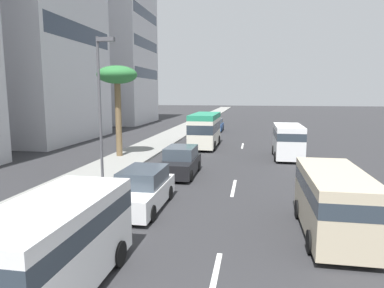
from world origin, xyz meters
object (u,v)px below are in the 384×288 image
Objects in this scene: palm_tree at (117,79)px; street_lamp at (101,96)px; van_seventh at (334,199)px; minibus_lead at (205,129)px; van_fourth at (54,241)px; car_second at (143,190)px; car_third at (215,125)px; van_sixth at (288,139)px; car_fifth at (181,162)px.

palm_tree is 8.02m from street_lamp.
minibus_lead is at bearing 20.64° from van_seventh.
street_lamp reaches higher than van_fourth.
van_seventh reaches higher than car_second.
car_third is 32.55m from van_seventh.
minibus_lead is 14.58m from street_lamp.
street_lamp is (-13.85, 3.41, 3.04)m from minibus_lead.
car_fifth is at bearing 134.25° from van_sixth.
palm_tree is at bearing 45.79° from van_seventh.
van_sixth is 0.65× the size of street_lamp.
van_seventh is 11.87m from street_lamp.
street_lamp reaches higher than minibus_lead.
van_fourth is 20.29m from van_sixth.
minibus_lead is at bearing 57.94° from van_sixth.
van_seventh is (4.73, -7.39, -0.03)m from van_fourth.
palm_tree is (16.99, 5.21, 4.54)m from van_fourth.
car_third is (13.19, 0.49, -0.89)m from minibus_lead.
car_third is (30.09, 0.19, -0.03)m from car_second.
van_seventh is (-14.22, -0.16, -0.13)m from van_sixth.
van_fourth is 0.66× the size of street_lamp.
car_third is at bearing -178.71° from car_fifth.
van_sixth reaches higher than car_second.
palm_tree is at bearing -153.43° from car_second.
car_second is 12.96m from palm_tree.
car_fifth is 0.58× the size of street_lamp.
car_third is 0.84× the size of van_sixth.
van_seventh is at bearing 13.25° from car_third.
car_third is 24.05m from car_fifth.
van_fourth is 0.98× the size of van_seventh.
minibus_lead is 0.87× the size of street_lamp.
minibus_lead reaches higher than car_fifth.
minibus_lead is 1.44× the size of car_second.
van_seventh is at bearing -179.37° from van_sixth.
street_lamp is (-27.04, 2.91, 3.94)m from car_third.
minibus_lead is 1.31× the size of van_fourth.
minibus_lead is 8.04m from van_sixth.
van_seventh is (-1.59, -7.27, 0.50)m from car_second.
minibus_lead is 1.34× the size of van_sixth.
van_sixth is (-17.45, -7.30, 0.66)m from car_third.
palm_tree reaches higher than car_second.
minibus_lead is at bearing 178.98° from car_second.
van_seventh is at bearing -114.11° from street_lamp.
van_seventh is (-18.49, -6.97, -0.37)m from minibus_lead.
car_fifth is 6.01m from street_lamp.
van_sixth is at bearing 134.25° from car_fifth.
van_fourth is at bearing 122.63° from van_seventh.
street_lamp reaches higher than palm_tree.
palm_tree reaches higher than car_third.
car_fifth is 0.65× the size of palm_tree.
minibus_lead is at bearing -13.83° from street_lamp.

